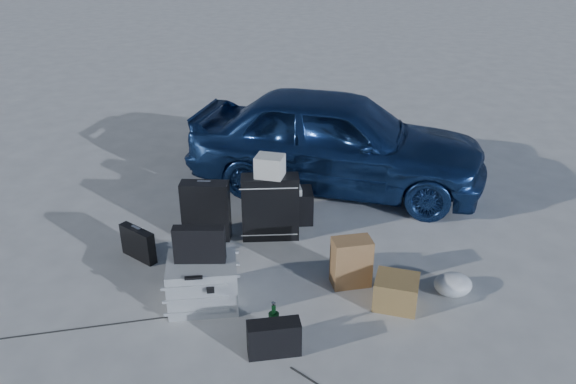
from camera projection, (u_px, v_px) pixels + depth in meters
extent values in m
plane|color=beige|center=(271.00, 303.00, 4.76)|extent=(60.00, 60.00, 0.00)
imported|color=navy|center=(336.00, 140.00, 6.59)|extent=(3.63, 1.93, 1.18)
cube|color=#A1A4A6|center=(203.00, 282.00, 4.67)|extent=(0.66, 0.58, 0.41)
cube|color=black|center=(199.00, 244.00, 4.52)|extent=(0.42, 0.15, 0.31)
cube|color=black|center=(138.00, 243.00, 5.32)|extent=(0.39, 0.29, 0.32)
cube|color=black|center=(206.00, 211.00, 5.59)|extent=(0.48, 0.20, 0.62)
cube|color=black|center=(270.00, 207.00, 5.59)|extent=(0.59, 0.29, 0.68)
cube|color=beige|center=(270.00, 166.00, 5.40)|extent=(0.29, 0.25, 0.21)
cube|color=black|center=(279.00, 206.00, 5.97)|extent=(0.75, 0.42, 0.35)
cube|color=beige|center=(280.00, 188.00, 5.87)|extent=(0.48, 0.41, 0.07)
cube|color=black|center=(279.00, 182.00, 5.84)|extent=(0.31, 0.25, 0.06)
cube|color=#A26D46|center=(351.00, 262.00, 4.91)|extent=(0.38, 0.29, 0.45)
cube|color=olive|center=(396.00, 292.00, 4.67)|extent=(0.40, 0.36, 0.27)
ellipsoid|color=silver|center=(453.00, 284.00, 4.84)|extent=(0.41, 0.38, 0.18)
cube|color=black|center=(274.00, 338.00, 4.15)|extent=(0.42, 0.25, 0.28)
cylinder|color=black|center=(274.00, 321.00, 4.29)|extent=(0.11, 0.11, 0.32)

